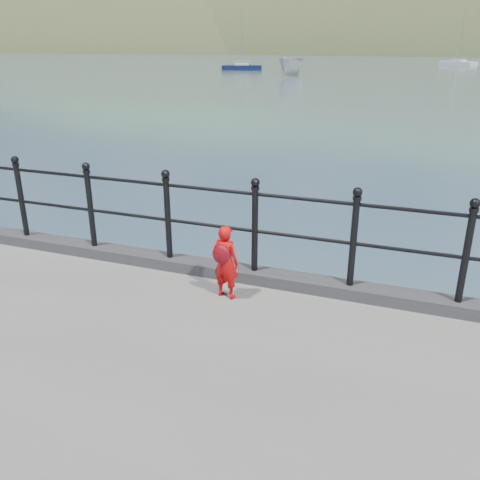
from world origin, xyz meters
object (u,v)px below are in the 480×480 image
at_px(sailboat_left, 242,68).
at_px(railing, 210,214).
at_px(child, 225,261).
at_px(launch_white, 292,66).
at_px(sailboat_deep, 458,63).

bearing_deg(sailboat_left, railing, -83.55).
bearing_deg(railing, child, -51.76).
distance_m(launch_white, sailboat_deep, 43.15).
height_order(railing, launch_white, railing).
xyz_separation_m(launch_white, sailboat_deep, (19.80, 38.33, -0.78)).
bearing_deg(launch_white, child, -68.77).
bearing_deg(sailboat_deep, launch_white, -76.24).
xyz_separation_m(child, sailboat_deep, (5.13, 96.34, -1.12)).
distance_m(launch_white, sailboat_left, 14.05).
relative_size(railing, sailboat_deep, 1.85).
relative_size(railing, child, 20.07).
bearing_deg(sailboat_deep, sailboat_left, -95.21).
height_order(child, sailboat_left, sailboat_left).
bearing_deg(sailboat_deep, child, -51.97).
bearing_deg(railing, launch_white, 103.92).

